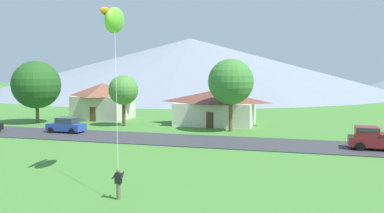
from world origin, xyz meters
The scene contains 10 objects.
road_strip centered at (0.00, 28.85, 0.04)m, with size 160.00×6.76×0.08m, color #38383D.
mountain_central_ridge centered at (-28.69, 127.68, 9.50)m, with size 138.94×138.94×19.00m, color gray.
house_leftmost centered at (-18.55, 43.16, 2.73)m, with size 8.02×6.77×5.27m.
house_left_center centered at (-1.35, 41.29, 2.36)m, with size 10.62×7.04×4.55m.
tree_near_left centered at (-12.38, 36.97, 4.58)m, with size 3.77×3.77×6.50m.
tree_center centered at (-24.80, 36.39, 5.19)m, with size 6.39×6.39×8.39m.
tree_right_of_center centered at (1.54, 36.07, 5.76)m, with size 5.28×5.28×8.42m.
parked_car_blue_mid_west centered at (-16.20, 30.02, 0.87)m, with size 4.24×2.15×1.68m.
pickup_truck_maroon_west_side centered at (15.93, 28.57, 1.06)m, with size 5.29×2.52×1.99m.
kite_flyer_with_kite centered at (-2.42, 14.69, 9.99)m, with size 3.24×5.88×11.08m.
Camera 1 is at (8.93, -8.10, 6.89)m, focal length 36.19 mm.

